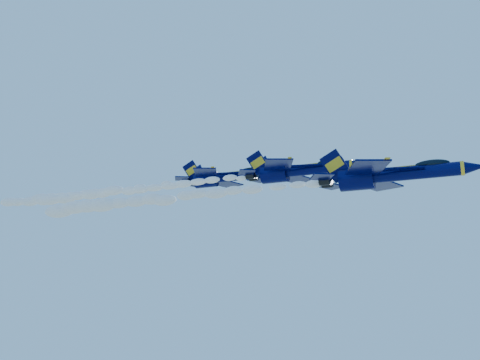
% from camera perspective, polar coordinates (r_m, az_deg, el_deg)
% --- Properties ---
extents(jet_lead, '(17.06, 14.00, 6.34)m').
position_cam_1_polar(jet_lead, '(58.87, 15.60, 0.57)').
color(jet_lead, '#010336').
extents(smoke_trail_jet_lead, '(37.90, 1.90, 1.71)m').
position_cam_1_polar(smoke_trail_jet_lead, '(66.72, -7.32, -1.94)').
color(smoke_trail_jet_lead, white).
extents(jet_second, '(16.75, 13.74, 6.23)m').
position_cam_1_polar(jet_second, '(72.03, 6.26, 1.03)').
color(jet_second, '#010336').
extents(smoke_trail_jet_second, '(37.90, 1.87, 1.68)m').
position_cam_1_polar(smoke_trail_jet_second, '(82.63, -11.41, -1.06)').
color(smoke_trail_jet_second, white).
extents(jet_third, '(16.08, 13.19, 5.98)m').
position_cam_1_polar(jet_third, '(81.82, -1.60, 0.32)').
color(jet_third, '#010336').
extents(smoke_trail_jet_third, '(37.90, 1.79, 1.61)m').
position_cam_1_polar(smoke_trail_jet_third, '(94.80, -16.06, -1.41)').
color(smoke_trail_jet_third, white).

